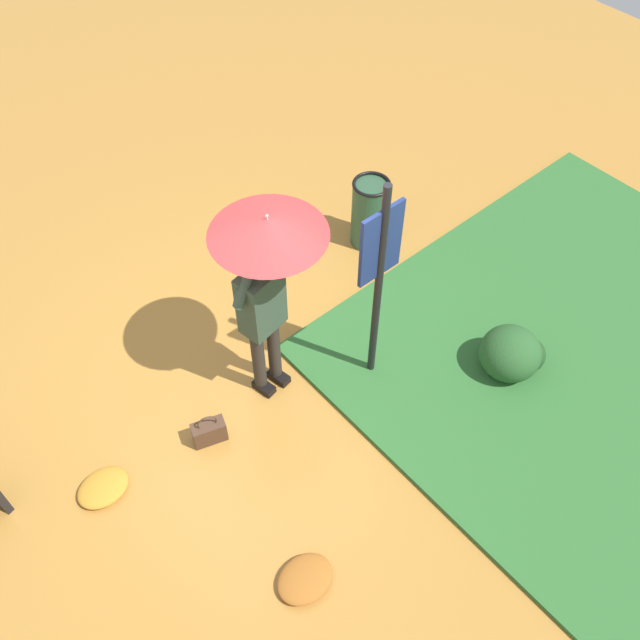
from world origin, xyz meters
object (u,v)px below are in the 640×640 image
at_px(info_sign_post, 379,267).
at_px(trash_bin, 370,213).
at_px(person_with_umbrella, 265,265).
at_px(handbag, 209,432).

xyz_separation_m(info_sign_post, trash_bin, (1.22, 1.33, -1.03)).
bearing_deg(trash_bin, person_with_umbrella, -158.13).
relative_size(info_sign_post, trash_bin, 2.76).
distance_m(person_with_umbrella, handbag, 1.68).
height_order(info_sign_post, trash_bin, info_sign_post).
distance_m(person_with_umbrella, info_sign_post, 0.93).
relative_size(info_sign_post, handbag, 6.22).
distance_m(handbag, trash_bin, 3.02).
bearing_deg(person_with_umbrella, info_sign_post, -35.54).
xyz_separation_m(person_with_umbrella, trash_bin, (1.98, 0.79, -1.13)).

